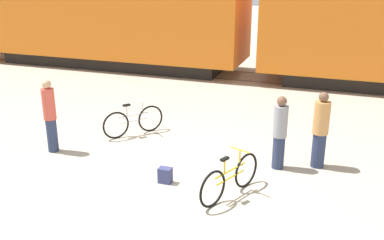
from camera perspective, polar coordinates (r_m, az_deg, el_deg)
The scene contains 10 objects.
ground_plane at distance 9.60m, azimuth -5.04°, elevation -8.40°, with size 80.00×80.00×0.00m, color #B2A893.
freight_train at distance 18.07m, azimuth 8.05°, elevation 14.77°, with size 50.36×2.97×5.72m.
rail_near at distance 17.88m, azimuth 7.13°, elevation 4.94°, with size 62.36×0.07×0.01m, color #4C4238.
rail_far at distance 19.25m, azimuth 8.06°, elevation 5.95°, with size 62.36×0.07×0.01m, color #4C4238.
bicycle_silver at distance 12.23m, azimuth -7.43°, elevation -0.14°, with size 1.15×1.41×0.93m.
bicycle_yellow at distance 9.05m, azimuth 4.86°, elevation -7.39°, with size 0.77×1.72×0.94m.
person_in_tan at distance 10.50m, azimuth 15.99°, elevation -1.24°, with size 0.36×0.36×1.78m.
person_in_grey at distance 10.22m, azimuth 11.08°, elevation -1.57°, with size 0.32×0.32×1.71m.
person_in_red at distance 11.44m, azimuth -17.59°, elevation 0.56°, with size 0.31×0.31×1.83m.
backpack at distance 9.66m, azimuth -3.43°, elevation -7.02°, with size 0.28×0.20×0.34m.
Camera 1 is at (3.57, -7.69, 4.50)m, focal length 42.00 mm.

